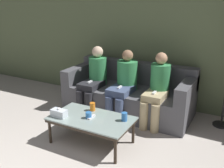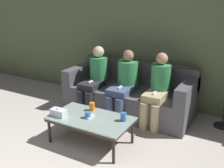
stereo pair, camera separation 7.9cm
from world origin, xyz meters
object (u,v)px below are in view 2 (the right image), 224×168
Objects in this scene: couch at (130,94)px; coffee_table at (90,120)px; cup_near_right at (92,107)px; cup_far_center at (88,115)px; seated_person_left_end at (95,77)px; game_remote at (90,117)px; tissue_box at (59,112)px; seated_person_mid_left at (125,82)px; cup_near_left at (123,117)px; seated_person_mid_right at (158,88)px.

coffee_table is (-0.00, -1.24, 0.04)m from couch.
cup_near_right is at bearing 117.35° from coffee_table.
cup_far_center is (-0.02, -0.03, 0.08)m from coffee_table.
game_remote is at bearing -60.72° from seated_person_left_end.
cup_far_center is 0.40× the size of tissue_box.
coffee_table is at bearing -90.26° from seated_person_mid_left.
cup_near_right is 0.49m from tissue_box.
coffee_table is 5.11× the size of tissue_box.
cup_near_left is at bearing -8.26° from cup_near_right.
seated_person_left_end is at bearing 119.28° from coffee_table.
cup_near_left is (0.43, -1.11, 0.13)m from couch.
seated_person_mid_right is (0.14, 0.89, 0.16)m from cup_near_left.
seated_person_mid_right is (0.58, 0.00, -0.00)m from seated_person_mid_left.
seated_person_mid_left is (0.00, 1.02, 0.26)m from coffee_table.
couch reaches higher than cup_far_center.
seated_person_left_end is at bearing 138.63° from cup_near_left.
seated_person_left_end is (-0.16, 1.19, 0.17)m from tissue_box.
tissue_box is 0.20× the size of seated_person_mid_left.
seated_person_mid_left is (0.11, 0.81, 0.16)m from cup_near_right.
coffee_table is at bearing 49.42° from cup_far_center.
tissue_box is (-0.42, -1.41, 0.13)m from couch.
cup_far_center is at bearing 20.28° from tissue_box.
couch is 0.68m from seated_person_mid_right.
cup_near_left is 1.35m from seated_person_left_end.
cup_far_center is at bearing -119.86° from seated_person_mid_right.
cup_near_left reaches higher than coffee_table.
cup_near_left is at bearing -41.37° from seated_person_left_end.
game_remote is at bearing -103.61° from coffee_table.
coffee_table is 0.45m from tissue_box.
couch is 1.48m from tissue_box.
seated_person_left_end is (-0.46, 0.81, 0.16)m from cup_near_right.
cup_near_right is at bearing 117.35° from game_remote.
tissue_box is at bearing -160.44° from cup_near_left.
game_remote is at bearing 22.49° from tissue_box.
coffee_table is 9.66× the size of cup_near_left.
cup_near_left reaches higher than cup_far_center.
seated_person_mid_right is (1.15, 0.01, -0.00)m from seated_person_left_end.
tissue_box is at bearing -129.70° from seated_person_mid_right.
couch is 1.05m from cup_near_right.
cup_near_left is 1.33× the size of cup_far_center.
cup_near_right is 0.25m from cup_far_center.
coffee_table is 0.99× the size of seated_person_mid_right.
coffee_table is at bearing 76.39° from game_remote.
cup_near_right is 0.84m from seated_person_mid_left.
couch reaches higher than tissue_box.
seated_person_mid_left is at bearing 89.74° from game_remote.
couch reaches higher than coffee_table.
couch is 1.28m from cup_far_center.
game_remote is (0.41, 0.17, -0.04)m from tissue_box.
cup_near_right is at bearing 171.74° from cup_near_left.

